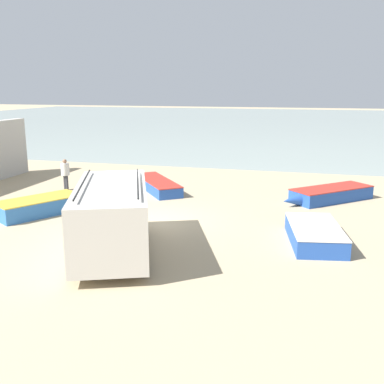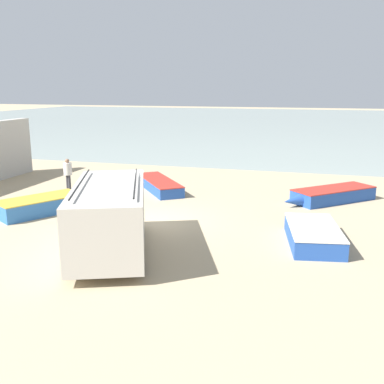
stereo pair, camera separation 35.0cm
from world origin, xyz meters
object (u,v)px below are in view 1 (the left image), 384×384
fishing_rowboat_2 (314,233)px  fisherman_1 (65,172)px  fishing_rowboat_3 (329,194)px  fishing_rowboat_1 (43,206)px  parked_van (112,216)px  fishing_rowboat_0 (156,184)px

fishing_rowboat_2 → fisherman_1: bearing=58.4°
fishing_rowboat_2 → fishing_rowboat_3: size_ratio=0.96×
fishing_rowboat_1 → fishing_rowboat_2: (10.90, -0.69, -0.03)m
parked_van → fishing_rowboat_1: size_ratio=1.41×
fishing_rowboat_0 → fishing_rowboat_2: 10.00m
fishing_rowboat_3 → fishing_rowboat_2: bearing=40.6°
fishing_rowboat_3 → fisherman_1: size_ratio=2.62×
fishing_rowboat_0 → fishing_rowboat_1: 6.27m
parked_van → fishing_rowboat_0: size_ratio=1.22×
fishing_rowboat_1 → fisherman_1: size_ratio=2.55×
parked_van → fishing_rowboat_1: (-4.75, 3.41, -0.87)m
fishing_rowboat_2 → fisherman_1: fisherman_1 is taller
parked_van → fishing_rowboat_3: 11.08m
fishing_rowboat_0 → fishing_rowboat_3: fishing_rowboat_3 is taller
fishing_rowboat_1 → fishing_rowboat_3: 12.69m
parked_van → fishing_rowboat_2: bearing=-88.2°
fishing_rowboat_2 → fishing_rowboat_3: 6.02m
fisherman_1 → fishing_rowboat_0: bearing=132.2°
fishing_rowboat_1 → fisherman_1: 4.37m
fishing_rowboat_1 → fishing_rowboat_2: size_ratio=1.02×
parked_van → fishing_rowboat_0: (-1.71, 8.90, -0.94)m
fishing_rowboat_2 → fisherman_1: size_ratio=2.51×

